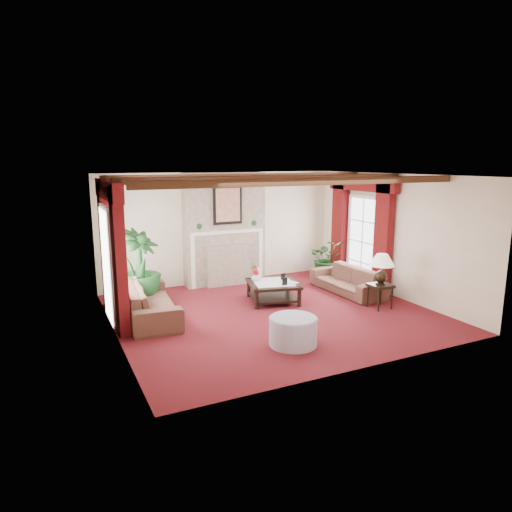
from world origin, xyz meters
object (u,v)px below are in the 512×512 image
potted_palm (140,284)px  ottoman (293,331)px  coffee_table (273,292)px  side_table (380,296)px  sofa_right (347,276)px  sofa_left (150,295)px

potted_palm → ottoman: size_ratio=2.28×
coffee_table → side_table: size_ratio=2.06×
sofa_right → sofa_left: bearing=-94.6°
sofa_right → ottoman: sofa_right is taller
ottoman → potted_palm: bearing=119.2°
sofa_right → side_table: bearing=-6.0°
side_table → ottoman: side_table is taller
sofa_left → sofa_right: (4.47, -0.23, -0.05)m
sofa_left → sofa_right: size_ratio=1.16×
sofa_left → side_table: size_ratio=4.56×
coffee_table → ottoman: (-0.80, -2.23, 0.02)m
sofa_right → potted_palm: 4.62m
sofa_right → side_table: 1.24m
potted_palm → coffee_table: size_ratio=1.75×
sofa_right → coffee_table: 1.88m
side_table → ottoman: size_ratio=0.63×
sofa_right → potted_palm: size_ratio=1.09×
ottoman → coffee_table: bearing=70.4°
potted_palm → coffee_table: 2.82m
sofa_right → potted_palm: bearing=-105.7°
sofa_left → ottoman: 2.98m
sofa_right → coffee_table: bearing=-94.8°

